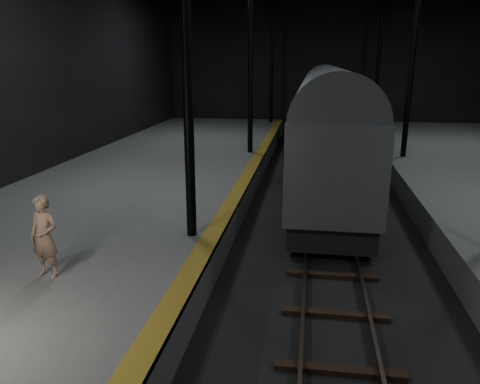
# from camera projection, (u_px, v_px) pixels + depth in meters

# --- Properties ---
(ground) EXTENTS (44.00, 44.00, 0.00)m
(ground) POSITION_uv_depth(u_px,v_px,m) (328.00, 227.00, 16.23)
(ground) COLOR black
(ground) RESTS_ON ground
(platform_left) EXTENTS (9.00, 43.80, 1.00)m
(platform_left) POSITION_uv_depth(u_px,v_px,m) (122.00, 203.00, 17.19)
(platform_left) COLOR #545452
(platform_left) RESTS_ON ground
(tactile_strip) EXTENTS (0.50, 43.80, 0.01)m
(tactile_strip) POSITION_uv_depth(u_px,v_px,m) (236.00, 195.00, 16.43)
(tactile_strip) COLOR #7F6017
(tactile_strip) RESTS_ON platform_left
(track) EXTENTS (2.40, 43.00, 0.24)m
(track) POSITION_uv_depth(u_px,v_px,m) (328.00, 225.00, 16.21)
(track) COLOR #3F3328
(track) RESTS_ON ground
(train) EXTENTS (2.91, 19.41, 5.19)m
(train) POSITION_uv_depth(u_px,v_px,m) (327.00, 120.00, 21.61)
(train) COLOR #989A9F
(train) RESTS_ON ground
(woman) EXTENTS (0.74, 0.55, 1.84)m
(woman) POSITION_uv_depth(u_px,v_px,m) (44.00, 237.00, 10.00)
(woman) COLOR #96735B
(woman) RESTS_ON platform_left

